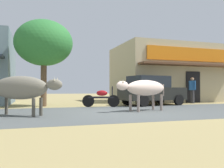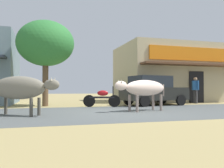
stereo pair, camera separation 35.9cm
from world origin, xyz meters
name	(u,v)px [view 2 (the right image)]	position (x,y,z in m)	size (l,w,h in m)	color
ground	(119,112)	(0.00, 0.00, 0.00)	(80.00, 80.00, 0.00)	tan
asphalt_road	(119,112)	(0.00, 0.00, 0.00)	(72.00, 6.03, 0.00)	#515655
storefront_right_club	(171,74)	(6.63, 7.35, 2.09)	(7.77, 6.24, 4.17)	tan
roadside_tree	(46,44)	(-2.77, 4.19, 3.34)	(3.03, 3.03, 4.57)	brown
parked_hatchback_car	(153,90)	(3.07, 3.24, 0.84)	(3.90, 2.30, 1.64)	black
parked_motorcycle	(102,98)	(0.00, 2.74, 0.47)	(1.80, 0.74, 1.06)	black
cow_near_brown	(20,88)	(-3.67, -0.27, 0.94)	(2.47, 1.87, 1.35)	gray
cow_far_dark	(144,88)	(1.13, 0.09, 0.94)	(2.59, 1.27, 1.28)	beige
pedestrian_by_shop	(195,88)	(6.45, 4.07, 0.99)	(0.47, 0.61, 1.68)	#3F3F47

